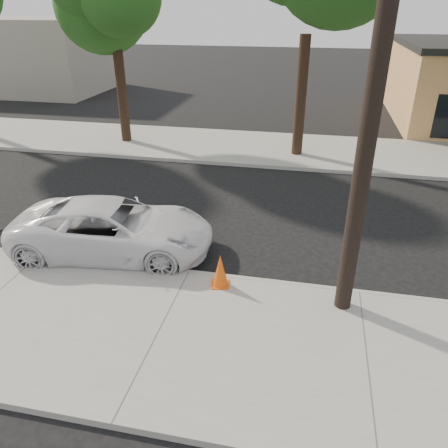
# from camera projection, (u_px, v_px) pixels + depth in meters

# --- Properties ---
(ground) EXTENTS (120.00, 120.00, 0.00)m
(ground) POSITION_uv_depth(u_px,v_px,m) (209.00, 236.00, 12.50)
(ground) COLOR black
(ground) RESTS_ON ground
(near_sidewalk) EXTENTS (90.00, 4.40, 0.15)m
(near_sidewalk) POSITION_uv_depth(u_px,v_px,m) (159.00, 334.00, 8.71)
(near_sidewalk) COLOR gray
(near_sidewalk) RESTS_ON ground
(far_sidewalk) EXTENTS (90.00, 5.00, 0.15)m
(far_sidewalk) POSITION_uv_depth(u_px,v_px,m) (253.00, 147.00, 19.88)
(far_sidewalk) COLOR gray
(far_sidewalk) RESTS_ON ground
(curb_near) EXTENTS (90.00, 0.12, 0.16)m
(curb_near) POSITION_uv_depth(u_px,v_px,m) (189.00, 274.00, 10.63)
(curb_near) COLOR #9E9B93
(curb_near) RESTS_ON ground
(building_far) EXTENTS (14.00, 8.00, 5.00)m
(building_far) POSITION_uv_depth(u_px,v_px,m) (11.00, 55.00, 32.46)
(building_far) COLOR gray
(building_far) RESTS_ON ground
(utility_pole) EXTENTS (1.40, 0.34, 9.00)m
(utility_pole) POSITION_uv_depth(u_px,v_px,m) (375.00, 88.00, 7.35)
(utility_pole) COLOR black
(utility_pole) RESTS_ON near_sidewalk
(police_cruiser) EXTENTS (5.42, 2.98, 1.44)m
(police_cruiser) POSITION_uv_depth(u_px,v_px,m) (114.00, 228.00, 11.37)
(police_cruiser) COLOR white
(police_cruiser) RESTS_ON ground
(traffic_cone) EXTENTS (0.47, 0.47, 0.79)m
(traffic_cone) POSITION_uv_depth(u_px,v_px,m) (220.00, 271.00, 9.92)
(traffic_cone) COLOR #E3540B
(traffic_cone) RESTS_ON near_sidewalk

